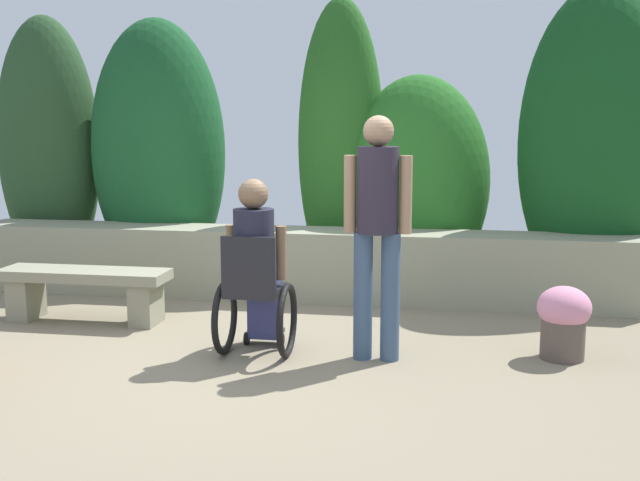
{
  "coord_description": "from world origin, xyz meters",
  "views": [
    {
      "loc": [
        1.48,
        -5.23,
        1.76
      ],
      "look_at": [
        0.52,
        0.38,
        0.85
      ],
      "focal_mm": 42.87,
      "sensor_mm": 36.0,
      "label": 1
    }
  ],
  "objects_px": {
    "stone_bench": "(85,287)",
    "flower_pot_purple_near": "(564,319)",
    "person_standing_companion": "(377,221)",
    "person_in_wheelchair": "(256,273)"
  },
  "relations": [
    {
      "from": "stone_bench",
      "to": "flower_pot_purple_near",
      "type": "xyz_separation_m",
      "value": [
        3.97,
        -0.39,
        -0.0
      ]
    },
    {
      "from": "stone_bench",
      "to": "person_standing_companion",
      "type": "xyz_separation_m",
      "value": [
        2.61,
        -0.63,
        0.73
      ]
    },
    {
      "from": "stone_bench",
      "to": "person_in_wheelchair",
      "type": "height_order",
      "value": "person_in_wheelchair"
    },
    {
      "from": "stone_bench",
      "to": "person_in_wheelchair",
      "type": "xyz_separation_m",
      "value": [
        1.72,
        -0.65,
        0.32
      ]
    },
    {
      "from": "person_in_wheelchair",
      "to": "flower_pot_purple_near",
      "type": "xyz_separation_m",
      "value": [
        2.26,
        0.27,
        -0.32
      ]
    },
    {
      "from": "stone_bench",
      "to": "person_in_wheelchair",
      "type": "relative_size",
      "value": 1.12
    },
    {
      "from": "person_in_wheelchair",
      "to": "flower_pot_purple_near",
      "type": "relative_size",
      "value": 2.44
    },
    {
      "from": "flower_pot_purple_near",
      "to": "stone_bench",
      "type": "bearing_deg",
      "value": 174.47
    },
    {
      "from": "person_standing_companion",
      "to": "person_in_wheelchair",
      "type": "bearing_deg",
      "value": -179.1
    },
    {
      "from": "stone_bench",
      "to": "person_standing_companion",
      "type": "relative_size",
      "value": 0.83
    }
  ]
}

